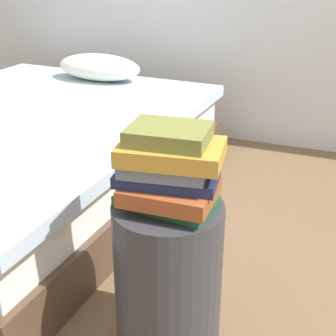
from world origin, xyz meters
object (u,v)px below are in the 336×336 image
at_px(book_navy, 166,177).
at_px(book_slate, 166,165).
at_px(book_olive, 169,134).
at_px(side_table, 168,278).
at_px(book_rust, 170,191).
at_px(book_ochre, 171,152).
at_px(book_forest, 166,201).
at_px(bed, 23,157).

height_order(book_navy, book_slate, book_slate).
bearing_deg(book_olive, side_table, -103.56).
relative_size(side_table, book_olive, 2.33).
bearing_deg(book_navy, side_table, 56.41).
height_order(book_rust, book_ochre, book_ochre).
bearing_deg(book_ochre, book_rust, -97.71).
distance_m(side_table, book_forest, 0.28).
distance_m(book_rust, book_ochre, 0.12).
bearing_deg(side_table, book_rust, -47.89).
xyz_separation_m(book_slate, book_ochre, (0.02, -0.00, 0.04)).
bearing_deg(book_slate, book_olive, 28.82).
xyz_separation_m(book_rust, book_ochre, (-0.00, 0.01, 0.12)).
bearing_deg(book_slate, book_rust, -46.14).
bearing_deg(book_slate, side_table, -19.54).
height_order(side_table, book_olive, book_olive).
bearing_deg(side_table, book_ochre, -1.38).
xyz_separation_m(book_slate, book_olive, (0.01, 0.01, 0.09)).
xyz_separation_m(book_forest, book_olive, (0.01, 0.01, 0.21)).
relative_size(bed, book_olive, 9.22).
distance_m(side_table, book_slate, 0.39).
distance_m(book_navy, book_slate, 0.04).
bearing_deg(book_rust, book_ochre, 88.86).
bearing_deg(bed, book_olive, -30.11).
relative_size(book_forest, book_slate, 1.15).
bearing_deg(book_navy, book_forest, 111.27).
height_order(book_forest, book_rust, book_rust).
bearing_deg(bed, book_forest, -30.62).
height_order(book_forest, book_navy, book_navy).
xyz_separation_m(book_rust, book_slate, (-0.02, 0.01, 0.08)).
bearing_deg(bed, side_table, -30.38).
relative_size(book_slate, book_ochre, 0.84).
bearing_deg(book_forest, book_ochre, 16.47).
height_order(book_slate, book_olive, book_olive).
relative_size(book_rust, book_ochre, 0.89).
distance_m(book_slate, book_ochre, 0.05).
height_order(bed, book_navy, book_navy).
relative_size(book_ochre, book_olive, 1.30).
bearing_deg(book_forest, side_table, 35.97).
bearing_deg(book_rust, book_navy, 158.73).
xyz_separation_m(book_navy, book_olive, (0.00, 0.01, 0.13)).
distance_m(book_ochre, book_olive, 0.05).
distance_m(bed, book_olive, 1.39).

